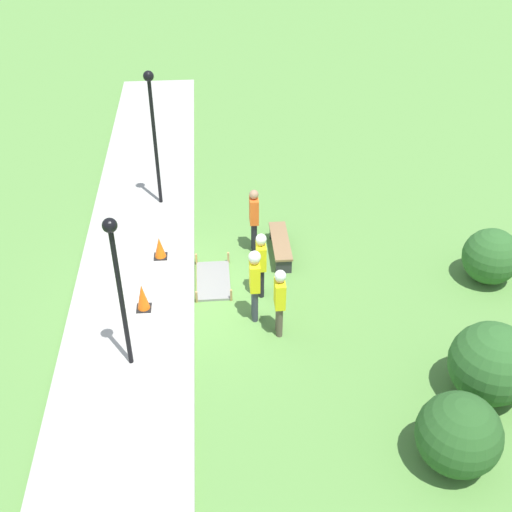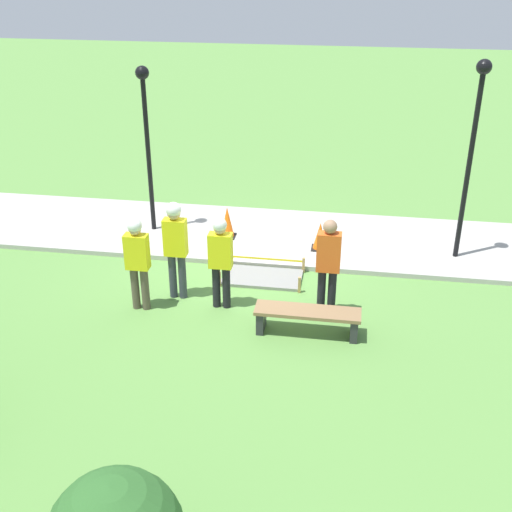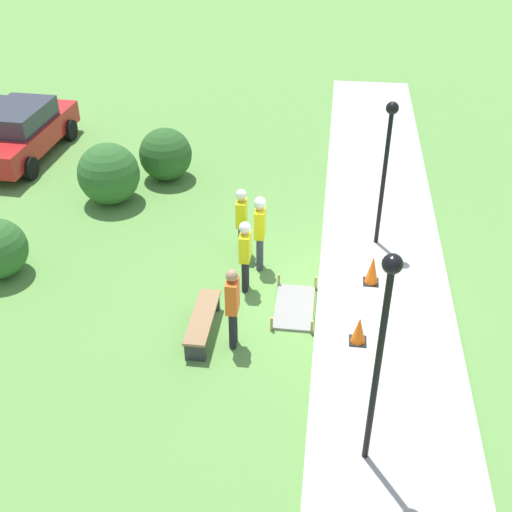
{
  "view_description": "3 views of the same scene",
  "coord_description": "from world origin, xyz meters",
  "px_view_note": "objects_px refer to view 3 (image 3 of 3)",
  "views": [
    {
      "loc": [
        11.93,
        0.53,
        9.7
      ],
      "look_at": [
        0.1,
        1.47,
        1.14
      ],
      "focal_mm": 45.0,
      "sensor_mm": 36.0,
      "label": 1
    },
    {
      "loc": [
        -2.08,
        11.21,
        5.87
      ],
      "look_at": [
        -0.51,
        1.4,
        0.95
      ],
      "focal_mm": 45.0,
      "sensor_mm": 36.0,
      "label": 2
    },
    {
      "loc": [
        -11.14,
        -0.07,
        8.5
      ],
      "look_at": [
        -0.12,
        1.33,
        1.02
      ],
      "focal_mm": 45.0,
      "sensor_mm": 36.0,
      "label": 3
    }
  ],
  "objects_px": {
    "worker_supervisor": "(260,226)",
    "bystander_in_orange_shirt": "(233,304)",
    "traffic_cone_far_patch": "(372,270)",
    "traffic_cone_near_patch": "(359,330)",
    "parked_car_white": "(1,128)",
    "park_bench": "(203,320)",
    "lamppost_far": "(382,335)",
    "lamppost_near": "(387,153)",
    "worker_assistant": "(245,251)",
    "parked_car_red": "(22,131)",
    "worker_trainee": "(242,217)"
  },
  "relations": [
    {
      "from": "worker_supervisor",
      "to": "bystander_in_orange_shirt",
      "type": "bearing_deg",
      "value": 175.93
    },
    {
      "from": "worker_supervisor",
      "to": "traffic_cone_far_patch",
      "type": "bearing_deg",
      "value": -99.13
    },
    {
      "from": "traffic_cone_near_patch",
      "to": "bystander_in_orange_shirt",
      "type": "xyz_separation_m",
      "value": [
        -0.28,
        2.42,
        0.63
      ]
    },
    {
      "from": "bystander_in_orange_shirt",
      "to": "parked_car_white",
      "type": "distance_m",
      "value": 11.79
    },
    {
      "from": "park_bench",
      "to": "lamppost_far",
      "type": "xyz_separation_m",
      "value": [
        -2.74,
        -3.18,
        2.32
      ]
    },
    {
      "from": "lamppost_near",
      "to": "parked_car_white",
      "type": "distance_m",
      "value": 12.27
    },
    {
      "from": "worker_assistant",
      "to": "lamppost_far",
      "type": "xyz_separation_m",
      "value": [
        -4.31,
        -2.54,
        1.64
      ]
    },
    {
      "from": "traffic_cone_near_patch",
      "to": "worker_assistant",
      "type": "height_order",
      "value": "worker_assistant"
    },
    {
      "from": "traffic_cone_near_patch",
      "to": "parked_car_red",
      "type": "distance_m",
      "value": 12.58
    },
    {
      "from": "park_bench",
      "to": "worker_assistant",
      "type": "relative_size",
      "value": 1.02
    },
    {
      "from": "traffic_cone_near_patch",
      "to": "bystander_in_orange_shirt",
      "type": "bearing_deg",
      "value": 96.52
    },
    {
      "from": "traffic_cone_near_patch",
      "to": "parked_car_red",
      "type": "bearing_deg",
      "value": 53.49
    },
    {
      "from": "traffic_cone_far_patch",
      "to": "parked_car_red",
      "type": "height_order",
      "value": "parked_car_red"
    },
    {
      "from": "worker_trainee",
      "to": "lamppost_near",
      "type": "height_order",
      "value": "lamppost_near"
    },
    {
      "from": "worker_assistant",
      "to": "worker_trainee",
      "type": "relative_size",
      "value": 0.99
    },
    {
      "from": "worker_supervisor",
      "to": "parked_car_red",
      "type": "relative_size",
      "value": 0.4
    },
    {
      "from": "park_bench",
      "to": "worker_trainee",
      "type": "distance_m",
      "value": 3.06
    },
    {
      "from": "traffic_cone_near_patch",
      "to": "worker_supervisor",
      "type": "relative_size",
      "value": 0.32
    },
    {
      "from": "lamppost_far",
      "to": "parked_car_white",
      "type": "xyz_separation_m",
      "value": [
        10.58,
        11.07,
        -1.93
      ]
    },
    {
      "from": "worker_assistant",
      "to": "worker_trainee",
      "type": "bearing_deg",
      "value": 11.4
    },
    {
      "from": "traffic_cone_far_patch",
      "to": "worker_supervisor",
      "type": "distance_m",
      "value": 2.64
    },
    {
      "from": "traffic_cone_near_patch",
      "to": "lamppost_far",
      "type": "bearing_deg",
      "value": -177.89
    },
    {
      "from": "worker_trainee",
      "to": "bystander_in_orange_shirt",
      "type": "height_order",
      "value": "bystander_in_orange_shirt"
    },
    {
      "from": "traffic_cone_far_patch",
      "to": "worker_trainee",
      "type": "height_order",
      "value": "worker_trainee"
    },
    {
      "from": "park_bench",
      "to": "worker_supervisor",
      "type": "distance_m",
      "value": 2.69
    },
    {
      "from": "worker_assistant",
      "to": "parked_car_white",
      "type": "xyz_separation_m",
      "value": [
        6.27,
        8.53,
        -0.29
      ]
    },
    {
      "from": "worker_assistant",
      "to": "traffic_cone_near_patch",
      "type": "bearing_deg",
      "value": -122.65
    },
    {
      "from": "worker_assistant",
      "to": "parked_car_white",
      "type": "height_order",
      "value": "worker_assistant"
    },
    {
      "from": "lamppost_near",
      "to": "worker_supervisor",
      "type": "bearing_deg",
      "value": 115.76
    },
    {
      "from": "traffic_cone_far_patch",
      "to": "lamppost_far",
      "type": "height_order",
      "value": "lamppost_far"
    },
    {
      "from": "worker_assistant",
      "to": "worker_trainee",
      "type": "distance_m",
      "value": 1.42
    },
    {
      "from": "worker_trainee",
      "to": "parked_car_red",
      "type": "height_order",
      "value": "worker_trainee"
    },
    {
      "from": "worker_trainee",
      "to": "park_bench",
      "type": "bearing_deg",
      "value": 173.16
    },
    {
      "from": "park_bench",
      "to": "lamppost_far",
      "type": "bearing_deg",
      "value": -130.75
    },
    {
      "from": "worker_supervisor",
      "to": "worker_assistant",
      "type": "bearing_deg",
      "value": 165.94
    },
    {
      "from": "park_bench",
      "to": "bystander_in_orange_shirt",
      "type": "distance_m",
      "value": 0.99
    },
    {
      "from": "traffic_cone_near_patch",
      "to": "bystander_in_orange_shirt",
      "type": "height_order",
      "value": "bystander_in_orange_shirt"
    },
    {
      "from": "worker_supervisor",
      "to": "worker_trainee",
      "type": "height_order",
      "value": "worker_supervisor"
    },
    {
      "from": "park_bench",
      "to": "parked_car_white",
      "type": "relative_size",
      "value": 0.37
    },
    {
      "from": "traffic_cone_far_patch",
      "to": "parked_car_white",
      "type": "xyz_separation_m",
      "value": [
        5.83,
        11.27,
        0.27
      ]
    },
    {
      "from": "lamppost_near",
      "to": "parked_car_white",
      "type": "height_order",
      "value": "lamppost_near"
    },
    {
      "from": "lamppost_near",
      "to": "parked_car_red",
      "type": "bearing_deg",
      "value": 70.33
    },
    {
      "from": "traffic_cone_far_patch",
      "to": "lamppost_near",
      "type": "bearing_deg",
      "value": -5.27
    },
    {
      "from": "traffic_cone_near_patch",
      "to": "worker_supervisor",
      "type": "distance_m",
      "value": 3.36
    },
    {
      "from": "lamppost_far",
      "to": "parked_car_red",
      "type": "height_order",
      "value": "lamppost_far"
    },
    {
      "from": "worker_assistant",
      "to": "traffic_cone_far_patch",
      "type": "bearing_deg",
      "value": -80.77
    },
    {
      "from": "worker_supervisor",
      "to": "worker_assistant",
      "type": "height_order",
      "value": "worker_supervisor"
    },
    {
      "from": "traffic_cone_near_patch",
      "to": "traffic_cone_far_patch",
      "type": "height_order",
      "value": "traffic_cone_far_patch"
    },
    {
      "from": "bystander_in_orange_shirt",
      "to": "worker_supervisor",
      "type": "bearing_deg",
      "value": -4.07
    },
    {
      "from": "traffic_cone_near_patch",
      "to": "parked_car_red",
      "type": "relative_size",
      "value": 0.13
    }
  ]
}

